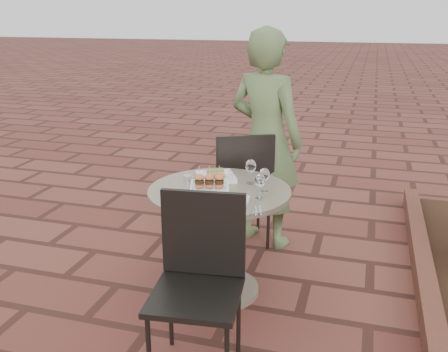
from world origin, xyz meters
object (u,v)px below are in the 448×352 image
(chair_near, at_px, (199,269))
(diner, at_px, (266,140))
(plate_tuna, at_px, (227,203))
(plate_salmon, at_px, (216,176))
(plate_sliders, at_px, (209,184))
(chair_far, at_px, (243,180))
(cafe_table, at_px, (220,225))

(chair_near, height_order, diner, diner)
(chair_near, distance_m, diner, 1.59)
(chair_near, distance_m, plate_tuna, 0.48)
(plate_salmon, distance_m, plate_sliders, 0.21)
(diner, bearing_deg, plate_salmon, 94.20)
(chair_far, bearing_deg, plate_tuna, 74.64)
(chair_far, relative_size, plate_salmon, 2.86)
(cafe_table, bearing_deg, chair_near, -81.43)
(plate_salmon, bearing_deg, cafe_table, -66.18)
(plate_tuna, bearing_deg, cafe_table, 115.36)
(chair_near, relative_size, plate_salmon, 2.86)
(chair_far, relative_size, chair_near, 1.00)
(plate_salmon, bearing_deg, chair_far, 84.87)
(cafe_table, distance_m, chair_near, 0.70)
(diner, bearing_deg, plate_tuna, 110.64)
(chair_near, bearing_deg, chair_far, 89.01)
(diner, distance_m, plate_sliders, 0.91)
(diner, bearing_deg, cafe_table, 102.75)
(cafe_table, relative_size, chair_far, 0.97)
(plate_sliders, bearing_deg, chair_far, 88.14)
(chair_far, relative_size, plate_tuna, 3.84)
(chair_far, height_order, diner, diner)
(chair_far, relative_size, diner, 0.55)
(chair_far, height_order, plate_salmon, chair_far)
(chair_near, relative_size, plate_tuna, 3.84)
(plate_salmon, relative_size, plate_tuna, 1.34)
(plate_salmon, bearing_deg, diner, 74.18)
(plate_sliders, bearing_deg, cafe_table, 22.44)
(chair_far, bearing_deg, plate_salmon, 60.51)
(chair_near, distance_m, plate_sliders, 0.72)
(cafe_table, xyz_separation_m, diner, (0.11, 0.87, 0.36))
(chair_far, xyz_separation_m, plate_tuna, (0.16, -0.99, 0.19))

